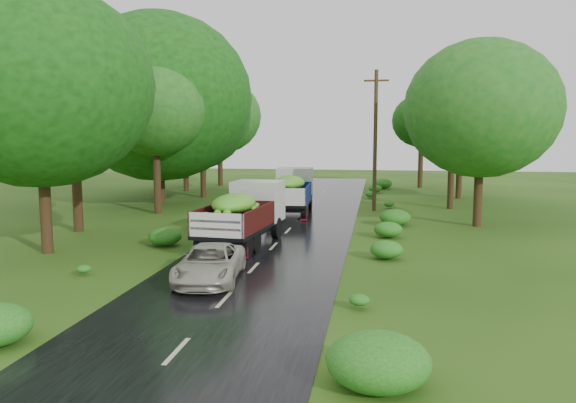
% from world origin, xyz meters
% --- Properties ---
extents(ground, '(120.00, 120.00, 0.00)m').
position_xyz_m(ground, '(0.00, 0.00, 0.00)').
color(ground, '#1E3F0D').
rests_on(ground, ground).
extents(road, '(6.50, 80.00, 0.02)m').
position_xyz_m(road, '(0.00, 5.00, 0.01)').
color(road, black).
rests_on(road, ground).
extents(road_lines, '(0.12, 69.60, 0.00)m').
position_xyz_m(road_lines, '(0.00, 6.00, 0.02)').
color(road_lines, '#BFB78C').
rests_on(road_lines, road).
extents(truck_near, '(2.84, 6.56, 2.68)m').
position_xyz_m(truck_near, '(-1.35, 8.30, 1.51)').
color(truck_near, black).
rests_on(truck_near, ground).
extents(truck_far, '(2.59, 6.56, 2.71)m').
position_xyz_m(truck_far, '(-0.74, 18.05, 1.54)').
color(truck_far, black).
rests_on(truck_far, ground).
extents(car, '(2.43, 4.47, 1.19)m').
position_xyz_m(car, '(-1.04, 1.99, 0.61)').
color(car, '#B2AF9E').
rests_on(car, road).
extents(utility_pole, '(1.55, 0.25, 8.83)m').
position_xyz_m(utility_pole, '(4.25, 20.26, 4.55)').
color(utility_pole, '#382616').
rests_on(utility_pole, ground).
extents(trees_left, '(7.22, 34.18, 9.61)m').
position_xyz_m(trees_left, '(-10.17, 21.19, 6.77)').
color(trees_left, black).
rests_on(trees_left, ground).
extents(trees_right, '(5.89, 24.90, 7.99)m').
position_xyz_m(trees_right, '(9.66, 24.44, 5.80)').
color(trees_right, black).
rests_on(trees_right, ground).
extents(shrubs, '(11.90, 44.00, 0.70)m').
position_xyz_m(shrubs, '(0.00, 14.00, 0.35)').
color(shrubs, '#1D6016').
rests_on(shrubs, ground).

